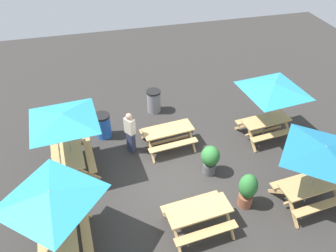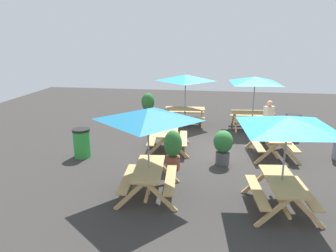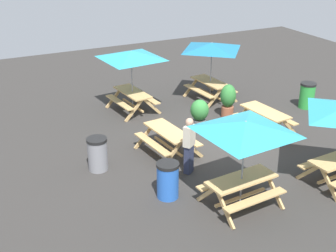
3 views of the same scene
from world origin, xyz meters
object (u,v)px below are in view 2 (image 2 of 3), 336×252
(picnic_table_0, at_px, (273,140))
(picnic_table_3, at_px, (287,129))
(trash_bin_green, at_px, (82,143))
(potted_plant_2, at_px, (173,148))
(potted_plant_1, at_px, (148,104))
(picnic_table_1, at_px, (168,135))
(picnic_table_2, at_px, (148,121))
(trash_bin_blue, at_px, (293,126))
(picnic_table_4, at_px, (185,81))
(person_standing, at_px, (268,121))
(picnic_table_5, at_px, (255,84))
(potted_plant_0, at_px, (223,145))

(picnic_table_0, distance_m, picnic_table_3, 3.95)
(trash_bin_green, bearing_deg, potted_plant_2, -99.93)
(picnic_table_0, bearing_deg, trash_bin_green, 93.15)
(potted_plant_1, xyz_separation_m, potted_plant_2, (-5.99, -2.06, -0.05))
(picnic_table_1, relative_size, picnic_table_3, 0.68)
(picnic_table_2, relative_size, trash_bin_blue, 2.38)
(picnic_table_4, bearing_deg, trash_bin_green, 53.25)
(trash_bin_blue, xyz_separation_m, potted_plant_1, (2.15, 6.37, 0.24))
(trash_bin_green, height_order, potted_plant_1, potted_plant_1)
(potted_plant_2, bearing_deg, picnic_table_0, -63.32)
(picnic_table_2, distance_m, person_standing, 6.07)
(picnic_table_5, xyz_separation_m, potted_plant_2, (-4.98, 2.84, -1.31))
(picnic_table_4, xyz_separation_m, trash_bin_blue, (-1.42, -4.48, -1.49))
(picnic_table_3, height_order, trash_bin_blue, picnic_table_3)
(picnic_table_3, xyz_separation_m, potted_plant_1, (8.05, 4.92, -1.26))
(picnic_table_2, bearing_deg, potted_plant_1, 7.10)
(picnic_table_1, relative_size, picnic_table_4, 0.82)
(picnic_table_3, bearing_deg, trash_bin_green, 60.48)
(picnic_table_2, height_order, person_standing, picnic_table_2)
(trash_bin_green, distance_m, potted_plant_2, 3.25)
(potted_plant_1, bearing_deg, trash_bin_green, 168.25)
(picnic_table_3, bearing_deg, picnic_table_4, 16.34)
(potted_plant_2, bearing_deg, picnic_table_3, -125.86)
(trash_bin_blue, bearing_deg, picnic_table_4, 72.35)
(picnic_table_5, relative_size, trash_bin_blue, 2.88)
(potted_plant_1, relative_size, potted_plant_2, 1.04)
(picnic_table_2, distance_m, potted_plant_2, 2.28)
(picnic_table_2, height_order, trash_bin_blue, picnic_table_2)
(picnic_table_0, bearing_deg, picnic_table_1, 83.29)
(potted_plant_1, bearing_deg, picnic_table_3, -148.58)
(picnic_table_2, xyz_separation_m, trash_bin_green, (2.39, 2.83, -1.49))
(picnic_table_3, xyz_separation_m, trash_bin_blue, (5.90, -1.46, -1.49))
(picnic_table_2, xyz_separation_m, picnic_table_4, (7.08, -0.20, 0.00))
(picnic_table_4, bearing_deg, picnic_table_1, 82.28)
(potted_plant_0, relative_size, potted_plant_1, 0.86)
(picnic_table_4, bearing_deg, picnic_table_5, 170.72)
(trash_bin_blue, relative_size, potted_plant_1, 0.76)
(picnic_table_3, distance_m, picnic_table_5, 7.04)
(potted_plant_0, bearing_deg, potted_plant_2, 111.77)
(trash_bin_green, relative_size, potted_plant_0, 0.88)
(picnic_table_1, distance_m, potted_plant_1, 4.65)
(picnic_table_2, bearing_deg, picnic_table_3, -99.33)
(picnic_table_2, height_order, potted_plant_2, picnic_table_2)
(trash_bin_blue, bearing_deg, picnic_table_5, 51.99)
(potted_plant_0, distance_m, potted_plant_1, 6.46)
(picnic_table_0, bearing_deg, trash_bin_blue, -32.63)
(trash_bin_green, bearing_deg, trash_bin_blue, -66.40)
(trash_bin_blue, relative_size, potted_plant_0, 0.88)
(picnic_table_5, xyz_separation_m, potted_plant_0, (-4.37, 1.32, -1.36))
(potted_plant_2, bearing_deg, picnic_table_1, 13.84)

